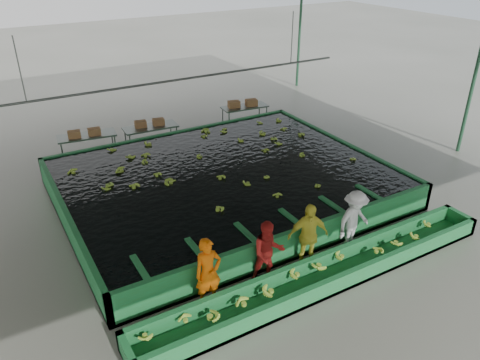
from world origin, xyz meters
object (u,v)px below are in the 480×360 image
packing_table_left (88,147)px  packing_table_right (245,116)px  worker_c (308,236)px  box_stack_left (85,136)px  sorting_trough (325,275)px  worker_a (208,273)px  packing_table_mid (151,138)px  box_stack_mid (150,126)px  flotation_tank (224,183)px  box_stack_right (243,106)px  worker_b (268,252)px  worker_d (354,221)px

packing_table_left → packing_table_right: packing_table_left is taller
worker_c → box_stack_left: worker_c is taller
sorting_trough → worker_a: (-2.75, 0.80, 0.62)m
worker_c → packing_table_mid: (-0.72, 9.09, -0.42)m
worker_c → box_stack_mid: size_ratio=1.57×
flotation_tank → box_stack_right: bearing=54.1°
sorting_trough → packing_table_left: size_ratio=4.73×
worker_b → worker_a: bearing=-162.1°
packing_table_mid → box_stack_mid: bearing=89.5°
packing_table_mid → box_stack_right: (4.40, 0.35, 0.45)m
flotation_tank → box_stack_left: bearing=122.1°
flotation_tank → sorting_trough: 5.10m
flotation_tank → worker_d: 4.60m
worker_c → packing_table_mid: worker_c is taller
packing_table_mid → box_stack_left: box_stack_left is taller
flotation_tank → sorting_trough: (0.00, -5.10, -0.20)m
worker_c → packing_table_right: size_ratio=0.89×
sorting_trough → worker_c: worker_c is taller
packing_table_right → box_stack_right: box_stack_right is taller
sorting_trough → box_stack_right: size_ratio=7.72×
sorting_trough → box_stack_mid: size_ratio=8.73×
box_stack_right → packing_table_mid: bearing=-175.4°
flotation_tank → box_stack_mid: 4.92m
worker_c → worker_d: bearing=17.4°
worker_c → packing_table_right: worker_c is taller
worker_a → packing_table_mid: worker_a is taller
worker_a → worker_c: 2.78m
box_stack_mid → box_stack_right: 4.41m
worker_b → worker_c: size_ratio=0.92×
packing_table_right → packing_table_left: bearing=-179.9°
packing_table_right → flotation_tank: bearing=-126.6°
worker_d → packing_table_mid: 9.37m
packing_table_mid → packing_table_right: size_ratio=1.03×
sorting_trough → packing_table_right: packing_table_right is taller
packing_table_left → worker_a: bearing=-88.0°
flotation_tank → worker_a: bearing=-122.6°
box_stack_mid → worker_c: bearing=-85.5°
sorting_trough → box_stack_right: bearing=70.1°
sorting_trough → box_stack_left: 10.63m
sorting_trough → worker_c: 1.03m
sorting_trough → packing_table_left: packing_table_left is taller
flotation_tank → worker_b: (-1.15, -4.30, 0.38)m
worker_d → box_stack_mid: worker_d is taller
worker_b → packing_table_right: bearing=80.2°
box_stack_left → worker_d: bearing=-63.1°
worker_c → box_stack_left: size_ratio=1.54×
sorting_trough → worker_d: size_ratio=5.81×
box_stack_left → worker_b: bearing=-77.8°
worker_a → flotation_tank: bearing=60.1°
packing_table_right → box_stack_mid: size_ratio=1.77×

